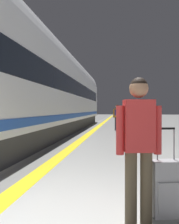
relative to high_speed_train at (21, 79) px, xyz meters
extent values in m
cube|color=yellow|center=(2.19, 3.21, -2.50)|extent=(0.36, 80.00, 0.01)
cube|color=slate|center=(1.82, 3.21, -2.50)|extent=(0.70, 80.00, 0.01)
cube|color=#38383D|center=(0.00, 0.49, -2.15)|extent=(2.67, 30.02, 0.70)
cube|color=silver|center=(0.00, 0.49, -0.35)|extent=(2.90, 31.28, 2.90)
cylinder|color=silver|center=(0.00, 0.49, 1.05)|extent=(2.84, 30.65, 2.84)
cube|color=black|center=(0.00, 0.49, 0.00)|extent=(2.93, 29.40, 0.80)
cube|color=#1E4CB2|center=(0.00, 0.49, -1.50)|extent=(2.94, 30.65, 0.24)
cube|color=gray|center=(-1.46, 5.19, -0.60)|extent=(0.02, 0.90, 2.00)
cylinder|color=brown|center=(4.18, -6.39, -2.08)|extent=(0.14, 0.14, 0.85)
cylinder|color=brown|center=(4.01, -6.42, -2.08)|extent=(0.14, 0.14, 0.85)
cube|color=red|center=(4.10, -6.40, -1.36)|extent=(0.37, 0.26, 0.60)
cylinder|color=red|center=(4.31, -6.37, -1.41)|extent=(0.09, 0.09, 0.56)
cylinder|color=red|center=(3.88, -6.46, -1.41)|extent=(0.09, 0.09, 0.56)
sphere|color=#A37556|center=(4.10, -6.40, -0.92)|extent=(0.22, 0.22, 0.22)
sphere|color=black|center=(4.10, -6.40, -0.90)|extent=(0.20, 0.20, 0.20)
cube|color=#9E9EA3|center=(4.45, -6.27, -2.11)|extent=(0.42, 0.30, 0.66)
cube|color=#9E9EA3|center=(4.47, -6.39, -2.20)|extent=(0.31, 0.08, 0.36)
cylinder|color=black|center=(4.57, -6.18, -2.47)|extent=(0.03, 0.06, 0.06)
cylinder|color=black|center=(4.29, -6.24, -2.47)|extent=(0.03, 0.06, 0.06)
cylinder|color=gray|center=(4.54, -6.20, -1.59)|extent=(0.02, 0.02, 0.38)
cylinder|color=gray|center=(4.33, -6.24, -1.59)|extent=(0.02, 0.02, 0.38)
cube|color=black|center=(4.43, -6.22, -1.40)|extent=(0.22, 0.07, 0.02)
cylinder|color=#383842|center=(3.57, 6.74, -2.10)|extent=(0.14, 0.14, 0.81)
cylinder|color=#383842|center=(3.74, 6.71, -2.10)|extent=(0.14, 0.14, 0.81)
cube|color=orange|center=(3.65, 6.72, -1.40)|extent=(0.35, 0.24, 0.58)
cylinder|color=orange|center=(3.45, 6.77, -1.45)|extent=(0.09, 0.09, 0.54)
cylinder|color=orange|center=(3.87, 6.70, -1.45)|extent=(0.09, 0.09, 0.54)
sphere|color=beige|center=(3.65, 6.72, -0.98)|extent=(0.21, 0.21, 0.21)
sphere|color=black|center=(3.65, 6.72, -0.96)|extent=(0.20, 0.20, 0.20)
cube|color=navy|center=(3.63, 6.58, -1.38)|extent=(0.27, 0.17, 0.39)
cube|color=#A51E1E|center=(3.97, 6.49, -2.14)|extent=(0.41, 0.28, 0.62)
cube|color=#A51E1E|center=(3.99, 6.60, -2.21)|extent=(0.31, 0.07, 0.34)
cylinder|color=black|center=(3.82, 6.44, -2.47)|extent=(0.03, 0.06, 0.06)
cylinder|color=black|center=(4.10, 6.40, -2.47)|extent=(0.03, 0.06, 0.06)
cylinder|color=#4C4C51|center=(6.05, 6.90, -2.08)|extent=(0.44, 0.44, 0.85)
cylinder|color=#262628|center=(6.05, 6.90, -1.62)|extent=(0.46, 0.46, 0.06)
camera|label=1|loc=(3.89, -9.33, -1.16)|focal=39.90mm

